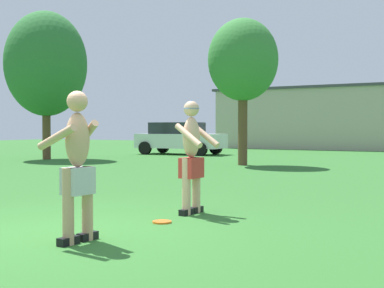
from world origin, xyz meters
name	(u,v)px	position (x,y,z in m)	size (l,w,h in m)	color
ground_plane	(61,234)	(0.00, 0.00, 0.00)	(80.00, 80.00, 0.00)	#2D6628
player_with_cap	(192,151)	(0.66, 2.10, 0.96)	(0.58, 0.69, 1.73)	black
player_in_gray	(77,163)	(0.50, -0.26, 0.91)	(0.59, 0.65, 1.73)	black
frisbee	(162,222)	(0.68, 1.24, 0.01)	(0.27, 0.27, 0.03)	orange
car_white_near_post	(180,138)	(-8.62, 17.28, 0.82)	(4.41, 2.25, 1.58)	white
outbuilding_behind_lot	(313,118)	(-5.04, 27.87, 1.93)	(12.00, 4.89, 3.84)	#B2A893
tree_left_field	(243,61)	(-2.88, 12.00, 3.66)	(2.46, 2.46, 5.14)	brown
tree_right_field	(46,64)	(-11.43, 11.13, 3.97)	(3.39, 3.39, 6.16)	brown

